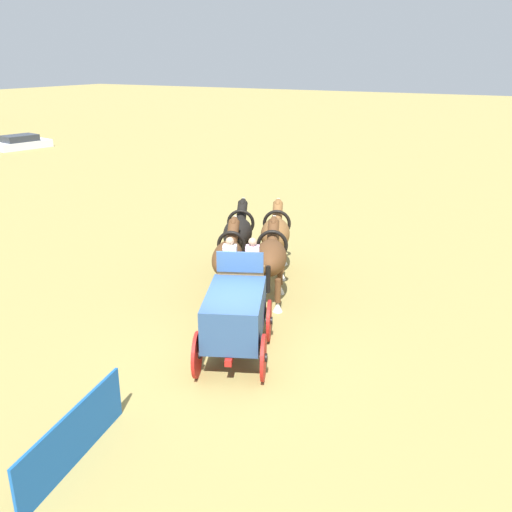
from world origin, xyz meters
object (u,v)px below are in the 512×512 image
at_px(draft_horse_rear_off, 271,258).
at_px(draft_horse_lead_near, 238,233).
at_px(parked_vehicle_g, 22,143).
at_px(draft_horse_rear_near, 228,258).
at_px(draft_horse_lead_off, 275,234).
at_px(show_wagon, 236,311).

height_order(draft_horse_rear_off, draft_horse_lead_near, draft_horse_rear_off).
bearing_deg(parked_vehicle_g, draft_horse_rear_near, -119.81).
distance_m(draft_horse_rear_near, parked_vehicle_g, 35.47).
distance_m(draft_horse_lead_off, parked_vehicle_g, 34.25).
distance_m(show_wagon, parked_vehicle_g, 38.62).
distance_m(show_wagon, draft_horse_lead_off, 6.02).
bearing_deg(draft_horse_lead_near, draft_horse_rear_off, -129.41).
height_order(show_wagon, draft_horse_lead_off, show_wagon).
relative_size(draft_horse_rear_near, parked_vehicle_g, 0.65).
bearing_deg(draft_horse_rear_near, draft_horse_lead_near, 24.02).
bearing_deg(draft_horse_lead_off, show_wagon, -162.18).
xyz_separation_m(draft_horse_rear_near, draft_horse_rear_off, (0.52, -1.19, 0.05)).
relative_size(draft_horse_rear_near, draft_horse_rear_off, 1.04).
relative_size(draft_horse_lead_near, parked_vehicle_g, 0.64).
relative_size(draft_horse_rear_near, draft_horse_lead_off, 0.99).
xyz_separation_m(draft_horse_lead_off, parked_vehicle_g, (14.73, 30.90, -0.86)).
distance_m(draft_horse_lead_near, draft_horse_lead_off, 1.30).
bearing_deg(draft_horse_rear_off, draft_horse_rear_near, 113.52).
bearing_deg(draft_horse_lead_off, draft_horse_rear_off, -155.98).
height_order(draft_horse_rear_near, draft_horse_lead_near, draft_horse_rear_near).
relative_size(show_wagon, draft_horse_rear_near, 1.74).
xyz_separation_m(draft_horse_rear_off, draft_horse_lead_near, (1.84, 2.25, -0.06)).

